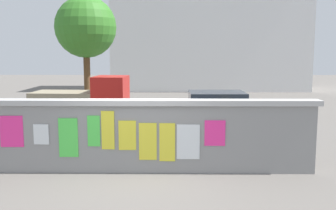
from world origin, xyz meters
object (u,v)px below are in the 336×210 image
bicycle_near (182,142)px  auto_rickshaw_truck (86,101)px  bicycle_far (126,133)px  motorcycle (59,131)px  tree_roadside (86,28)px  person_walking (260,124)px  car_parked (212,111)px

bicycle_near → auto_rickshaw_truck: bearing=128.3°
bicycle_near → bicycle_far: 1.98m
auto_rickshaw_truck → motorcycle: auto_rickshaw_truck is taller
motorcycle → tree_roadside: size_ratio=0.35×
auto_rickshaw_truck → tree_roadside: size_ratio=0.69×
motorcycle → bicycle_far: bicycle_far is taller
bicycle_near → person_walking: person_walking is taller
car_parked → bicycle_far: bearing=-143.6°
person_walking → tree_roadside: 11.19m
auto_rickshaw_truck → person_walking: size_ratio=2.27×
car_parked → person_walking: (0.81, -3.73, 0.26)m
auto_rickshaw_truck → bicycle_far: size_ratio=2.15×
auto_rickshaw_truck → motorcycle: bearing=-89.6°
person_walking → motorcycle: bearing=164.7°
auto_rickshaw_truck → bicycle_near: 5.86m
bicycle_far → person_walking: person_walking is taller
bicycle_near → bicycle_far: bearing=146.0°
motorcycle → bicycle_far: 1.96m
auto_rickshaw_truck → motorcycle: size_ratio=1.94×
car_parked → person_walking: bearing=-77.8°
person_walking → tree_roadside: bearing=125.4°
car_parked → tree_roadside: tree_roadside is taller
bicycle_far → tree_roadside: 8.39m
car_parked → tree_roadside: bearing=137.0°
motorcycle → tree_roadside: bearing=95.8°
car_parked → tree_roadside: size_ratio=0.71×
auto_rickshaw_truck → bicycle_near: bearing=-51.7°
auto_rickshaw_truck → tree_roadside: tree_roadside is taller
bicycle_far → motorcycle: bearing=-174.8°
bicycle_near → tree_roadside: bearing=117.8°
bicycle_near → person_walking: 2.11m
bicycle_near → bicycle_far: size_ratio=1.00×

